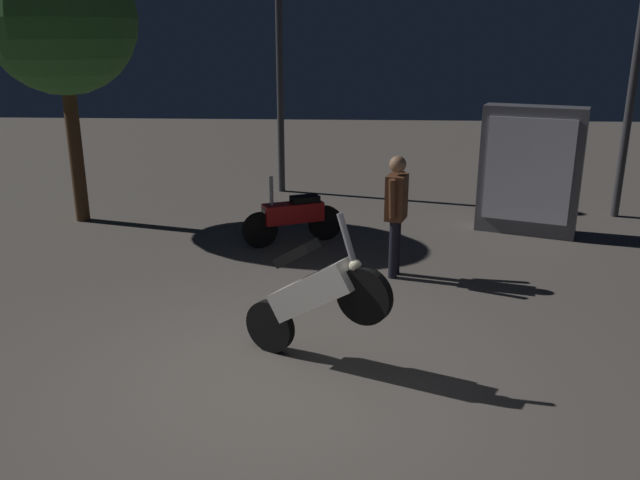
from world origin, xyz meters
name	(u,v)px	position (x,y,z in m)	size (l,w,h in m)	color
ground_plane	(282,379)	(0.00, 0.00, 0.00)	(40.00, 40.00, 0.00)	#605951
motorcycle_white_foreground	(314,295)	(0.29, 0.32, 0.74)	(1.50, 0.89, 1.63)	black
motorcycle_red_parked_left	(293,217)	(-0.28, 4.28, 0.44)	(1.55, 0.79, 1.11)	black
person_rider_beside	(396,206)	(1.24, 2.90, 1.00)	(0.33, 0.66, 1.67)	black
streetlamp_near	(637,55)	(5.45, 6.21, 2.85)	(0.36, 0.36, 4.42)	#38383D
streetlamp_far	(279,40)	(-0.87, 7.87, 3.09)	(0.36, 0.36, 4.84)	#38383D
tree_left_bg	(61,20)	(-4.20, 5.42, 3.42)	(2.48, 2.48, 4.68)	#4C331E
kiosk_billboard	(530,171)	(3.55, 5.10, 1.05)	(1.67, 1.03, 2.10)	#595960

